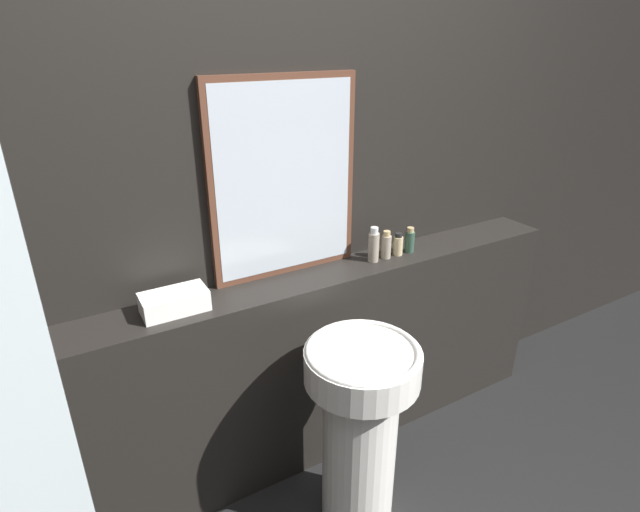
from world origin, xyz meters
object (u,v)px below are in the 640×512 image
conditioner_bottle (386,246)px  lotion_bottle (398,245)px  pedestal_sink (360,425)px  towel_stack (174,302)px  shampoo_bottle (374,246)px  mirror (285,180)px  body_wash_bottle (410,241)px

conditioner_bottle → lotion_bottle: (0.07, 0.00, -0.01)m
pedestal_sink → conditioner_bottle: 0.79m
lotion_bottle → towel_stack: bearing=-180.0°
conditioner_bottle → lotion_bottle: size_ratio=1.22×
lotion_bottle → conditioner_bottle: bearing=-180.0°
shampoo_bottle → conditioner_bottle: bearing=0.0°
conditioner_bottle → pedestal_sink: bearing=-134.2°
shampoo_bottle → mirror: bearing=165.5°
mirror → towel_stack: size_ratio=3.39×
towel_stack → shampoo_bottle: bearing=0.0°
shampoo_bottle → body_wash_bottle: 0.21m
mirror → towel_stack: bearing=-169.1°
towel_stack → body_wash_bottle: body_wash_bottle is taller
mirror → shampoo_bottle: mirror is taller
mirror → conditioner_bottle: (0.46, -0.10, -0.35)m
mirror → lotion_bottle: bearing=-10.7°
pedestal_sink → towel_stack: towel_stack is taller
pedestal_sink → conditioner_bottle: (0.42, 0.43, 0.52)m
mirror → towel_stack: 0.64m
pedestal_sink → shampoo_bottle: bearing=51.0°
pedestal_sink → shampoo_bottle: 0.77m
mirror → lotion_bottle: (0.52, -0.10, -0.36)m
towel_stack → shampoo_bottle: (0.90, 0.00, 0.04)m
pedestal_sink → body_wash_bottle: bearing=37.7°
mirror → shampoo_bottle: (0.38, -0.10, -0.33)m
towel_stack → lotion_bottle: 1.04m
shampoo_bottle → lotion_bottle: size_ratio=1.52×
conditioner_bottle → lotion_bottle: conditioner_bottle is taller
towel_stack → lotion_bottle: size_ratio=2.24×
pedestal_sink → mirror: 1.01m
lotion_bottle → body_wash_bottle: body_wash_bottle is taller
towel_stack → lotion_bottle: bearing=0.0°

